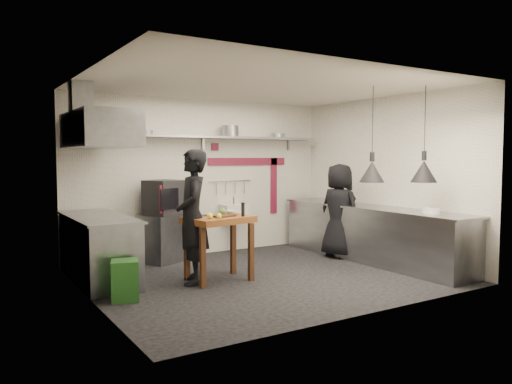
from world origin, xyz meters
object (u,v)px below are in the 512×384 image
combi_oven (165,197)px  green_bin (125,280)px  oven_stand (163,238)px  chef_right (339,211)px  prep_table (219,249)px  chef_left (192,217)px

combi_oven → green_bin: 2.41m
oven_stand → combi_oven: bearing=-101.6°
chef_right → oven_stand: bearing=51.5°
combi_oven → prep_table: (0.18, -1.60, -0.63)m
green_bin → prep_table: bearing=10.7°
chef_left → chef_right: 2.96m
oven_stand → chef_right: chef_right is taller
oven_stand → green_bin: 2.31m
chef_right → chef_left: bearing=82.5°
green_bin → chef_left: size_ratio=0.27×
oven_stand → green_bin: oven_stand is taller
combi_oven → green_bin: combi_oven is taller
green_bin → chef_left: chef_left is taller
oven_stand → prep_table: 1.67m
combi_oven → chef_left: (-0.20, -1.54, -0.15)m
oven_stand → chef_right: (2.76, -1.31, 0.42)m
prep_table → combi_oven: bearing=85.8°
chef_right → prep_table: bearing=84.6°
prep_table → chef_right: bearing=-2.9°
combi_oven → prep_table: bearing=-105.7°
green_bin → chef_right: (4.01, 0.62, 0.57)m
green_bin → prep_table: (1.45, 0.27, 0.21)m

